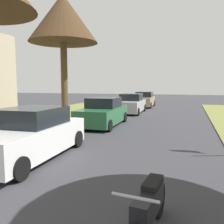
# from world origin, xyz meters

# --- Properties ---
(street_tree_left_mid_b) EXTENTS (4.15, 4.15, 7.66)m
(street_tree_left_mid_b) POSITION_xyz_m (-5.12, 14.00, 6.21)
(street_tree_left_mid_b) COLOR brown
(street_tree_left_mid_b) RESTS_ON grass_verge_left
(parked_sedan_white) EXTENTS (2.08, 4.46, 1.57)m
(parked_sedan_white) POSITION_xyz_m (-2.43, 7.01, 0.72)
(parked_sedan_white) COLOR white
(parked_sedan_white) RESTS_ON ground
(parked_sedan_green) EXTENTS (2.08, 4.46, 1.57)m
(parked_sedan_green) POSITION_xyz_m (-2.36, 13.41, 0.72)
(parked_sedan_green) COLOR #28663D
(parked_sedan_green) RESTS_ON ground
(parked_sedan_silver) EXTENTS (2.08, 4.46, 1.57)m
(parked_sedan_silver) POSITION_xyz_m (-2.31, 19.88, 0.72)
(parked_sedan_silver) COLOR #BCBCC1
(parked_sedan_silver) RESTS_ON ground
(parked_sedan_tan) EXTENTS (2.08, 4.46, 1.57)m
(parked_sedan_tan) POSITION_xyz_m (-2.30, 25.72, 0.72)
(parked_sedan_tan) COLOR tan
(parked_sedan_tan) RESTS_ON ground
(parked_motorcycle) EXTENTS (0.60, 2.05, 0.97)m
(parked_motorcycle) POSITION_xyz_m (1.80, 4.11, 0.48)
(parked_motorcycle) COLOR black
(parked_motorcycle) RESTS_ON ground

